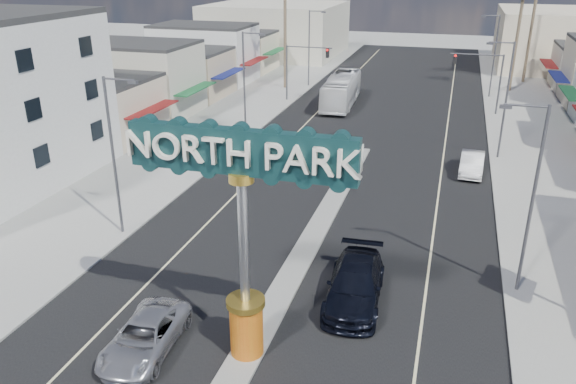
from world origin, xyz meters
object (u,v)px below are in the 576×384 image
Objects in this scene: traffic_signal_left at (303,62)px; streetlight_r_far at (493,52)px; suv_left at (145,336)px; gateway_sign at (243,221)px; city_bus at (341,90)px; streetlight_l_mid at (246,79)px; streetlight_r_mid at (505,95)px; streetlight_r_near at (530,192)px; car_parked_left at (244,148)px; streetlight_l_far at (310,44)px; car_parked_right at (472,163)px; streetlight_l_near at (115,150)px; suv_right at (355,285)px; traffic_signal_right at (482,72)px.

traffic_signal_left is 21.20m from streetlight_r_far.
gateway_sign is at bearing 8.90° from suv_left.
streetlight_r_far is at bearing 25.73° from city_bus.
streetlight_l_mid is 20.87m from streetlight_r_mid.
streetlight_r_mid is (0.00, 20.00, 0.00)m from streetlight_r_near.
streetlight_r_mid is 1.89× the size of car_parked_left.
gateway_sign reaches higher than streetlight_l_far.
car_parked_right is at bearing -53.90° from streetlight_l_far.
streetlight_l_near and streetlight_l_mid have the same top height.
streetlight_r_mid reaches higher than car_parked_right.
suv_left is at bearing -54.11° from streetlight_l_near.
streetlight_l_near is at bearing -90.00° from streetlight_l_far.
streetlight_l_near is 1.00× the size of streetlight_r_near.
car_parked_left is (-19.08, -27.55, -4.26)m from streetlight_r_far.
car_parked_left is at bearing -104.12° from city_bus.
streetlight_l_near is 1.51× the size of suv_right.
traffic_signal_right is 0.67× the size of streetlight_l_near.
streetlight_l_near is at bearing -90.00° from streetlight_l_mid.
gateway_sign is 24.61m from car_parked_left.
car_parked_right is 0.40× the size of city_bus.
streetlight_l_far is at bearing 90.00° from streetlight_l_near.
streetlight_l_mid is at bearing 110.57° from car_parked_left.
streetlight_r_far is (19.62, 8.01, 0.79)m from traffic_signal_left.
streetlight_l_near and streetlight_r_near have the same top height.
streetlight_l_mid is at bearing -133.48° from streetlight_r_far.
streetlight_l_mid is 1.81× the size of suv_left.
car_parked_left is (-17.84, -19.55, -3.46)m from traffic_signal_right.
suv_right reaches higher than suv_left.
streetlight_l_far is (-10.43, 50.02, -0.86)m from gateway_sign.
suv_right is (-5.81, -37.00, -3.41)m from traffic_signal_right.
suv_right is (13.81, -3.00, -4.20)m from streetlight_l_near.
suv_right is at bearing -102.56° from car_parked_right.
traffic_signal_left is 1.26× the size of car_parked_left.
city_bus reaches higher than suv_right.
gateway_sign reaches higher than streetlight_l_mid.
suv_right reaches higher than car_parked_right.
gateway_sign is 7.89m from suv_right.
car_parked_right is at bearing 96.66° from streetlight_r_near.
gateway_sign reaches higher than streetlight_r_near.
traffic_signal_left is at bearing 137.29° from car_parked_right.
streetlight_l_far is 1.95× the size of car_parked_right.
traffic_signal_right reaches higher than car_parked_right.
gateway_sign is 1.84× the size of suv_left.
streetlight_r_mid is 1.51× the size of suv_right.
streetlight_r_mid is at bearing 69.58° from gateway_sign.
streetlight_l_far is at bearing 180.00° from streetlight_r_far.
car_parked_right is (-1.86, -4.06, -4.31)m from streetlight_r_mid.
traffic_signal_left is 43.37m from suv_left.
streetlight_l_near is at bearing 180.00° from streetlight_r_near.
city_bus is at bearing -3.78° from traffic_signal_left.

